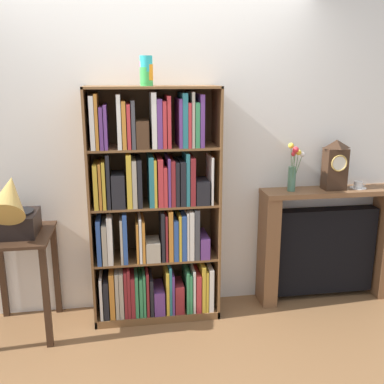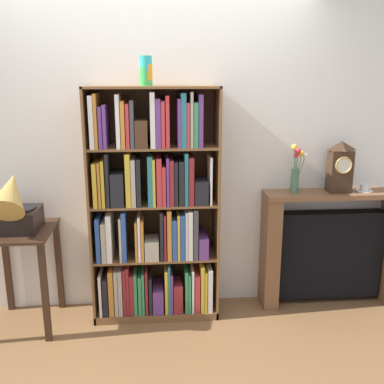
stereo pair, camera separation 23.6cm
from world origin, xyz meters
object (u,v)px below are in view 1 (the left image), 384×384
Objects in this scene: side_table_left at (20,260)px; teacup_with_saucer at (358,185)px; flower_vase at (293,168)px; bookshelf at (154,216)px; gramophone at (12,208)px; cup_stack at (146,71)px; fireplace_mantel at (325,245)px; mantel_clock at (335,165)px.

teacup_with_saucer reaches higher than side_table_left.
side_table_left is 2.02× the size of flower_vase.
bookshelf is at bearing -177.28° from flower_vase.
side_table_left is 2.74m from teacup_with_saucer.
gramophone is at bearing -90.00° from side_table_left.
bookshelf is 1.08m from cup_stack.
fireplace_mantel is (2.47, 0.17, -0.09)m from side_table_left.
gramophone is 2.71m from teacup_with_saucer.
side_table_left is at bearing -176.26° from flower_vase.
mantel_clock reaches higher than teacup_with_saucer.
cup_stack is at bearing 2.73° from side_table_left.
bookshelf is at bearing 8.82° from gramophone.
mantel_clock is at bearing 3.69° from cup_stack.
fireplace_mantel is 0.57m from teacup_with_saucer.
side_table_left is 1.90× the size of mantel_clock.
fireplace_mantel is 8.65× the size of teacup_with_saucer.
mantel_clock reaches higher than fireplace_mantel.
bookshelf is at bearing -176.75° from fireplace_mantel.
fireplace_mantel is at bearing 4.96° from flower_vase.
mantel_clock is at bearing 2.26° from bookshelf.
teacup_with_saucer is (0.24, -0.02, 0.52)m from fireplace_mantel.
fireplace_mantel is at bearing 122.12° from mantel_clock.
bookshelf reaches higher than side_table_left.
side_table_left is at bearing -175.10° from bookshelf.
gramophone is 1.35× the size of flower_vase.
bookshelf reaches higher than flower_vase.
teacup_with_saucer is (2.70, 0.22, 0.01)m from gramophone.
side_table_left is 5.82× the size of teacup_with_saucer.
side_table_left is at bearing 90.00° from gramophone.
gramophone reaches higher than fireplace_mantel.
mantel_clock reaches higher than side_table_left.
cup_stack is 1.97m from teacup_with_saucer.
fireplace_mantel is 2.82× the size of mantel_clock.
cup_stack is 1.66m from side_table_left.
side_table_left is at bearing -176.91° from teacup_with_saucer.
cup_stack is 0.18× the size of fireplace_mantel.
cup_stack is at bearing -176.70° from teacup_with_saucer.
teacup_with_saucer is (0.58, 0.01, -0.16)m from flower_vase.
gramophone reaches higher than teacup_with_saucer.
cup_stack reaches higher than bookshelf.
bookshelf reaches higher than teacup_with_saucer.
mantel_clock reaches higher than gramophone.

